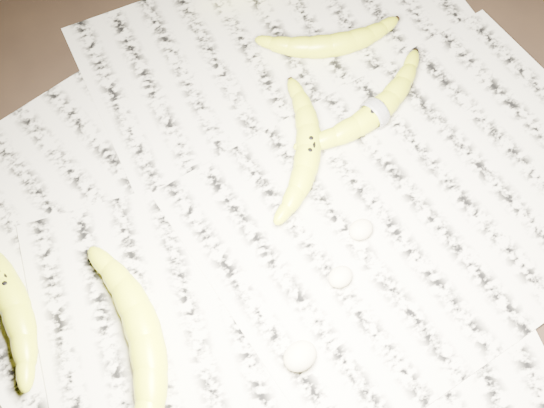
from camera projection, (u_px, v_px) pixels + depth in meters
ground at (283, 207)px, 0.95m from camera, size 3.00×3.00×0.00m
newspaper_patch at (277, 196)px, 0.95m from camera, size 0.90×0.70×0.01m
banana_left_a at (3, 283)px, 0.87m from camera, size 0.07×0.22×0.04m
banana_left_b at (145, 339)px, 0.84m from camera, size 0.14×0.22×0.04m
banana_center at (308, 149)px, 0.96m from camera, size 0.17×0.17×0.03m
banana_taped at (375, 112)px, 0.99m from camera, size 0.20×0.07×0.03m
banana_upper_a at (331, 44)px, 1.04m from camera, size 0.17×0.13×0.03m
measuring_tape at (375, 112)px, 0.99m from camera, size 0.01×0.04×0.04m
flesh_chunk_a at (300, 355)px, 0.84m from camera, size 0.04×0.03×0.02m
flesh_chunk_b at (341, 276)px, 0.89m from camera, size 0.03×0.03×0.02m
flesh_chunk_c at (361, 228)px, 0.92m from camera, size 0.03×0.03×0.02m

